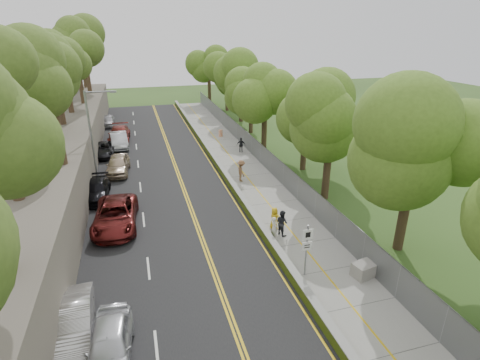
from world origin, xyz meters
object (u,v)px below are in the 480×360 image
(person_far, at_px, (241,145))
(signpost, at_px, (307,245))
(concrete_block, at_px, (364,270))
(car_0, at_px, (110,345))
(streetlight, at_px, (93,131))
(car_1, at_px, (72,323))
(car_2, at_px, (115,215))
(painter_0, at_px, (274,218))
(construction_barrel, at_px, (221,133))

(person_far, bearing_deg, signpost, 104.17)
(person_far, bearing_deg, concrete_block, 112.08)
(car_0, bearing_deg, streetlight, 97.30)
(car_0, relative_size, car_1, 0.93)
(car_1, bearing_deg, signpost, 3.33)
(streetlight, height_order, car_2, streetlight)
(person_far, bearing_deg, car_0, 83.95)
(streetlight, xyz_separation_m, painter_0, (11.68, -11.81, -3.80))
(construction_barrel, xyz_separation_m, car_1, (-13.60, -29.77, 0.36))
(signpost, bearing_deg, streetlight, 124.08)
(car_0, height_order, car_2, car_2)
(construction_barrel, xyz_separation_m, person_far, (0.71, -6.68, 0.40))
(streetlight, relative_size, car_2, 1.33)
(car_1, relative_size, painter_0, 3.01)
(concrete_block, distance_m, car_1, 14.70)
(streetlight, bearing_deg, concrete_block, -51.05)
(signpost, xyz_separation_m, car_0, (-10.05, -2.97, -1.17))
(streetlight, xyz_separation_m, construction_barrel, (13.46, 11.44, -4.18))
(streetlight, distance_m, painter_0, 17.04)
(construction_barrel, bearing_deg, car_1, -114.55)
(car_0, xyz_separation_m, car_1, (-1.60, 1.66, 0.03))
(painter_0, bearing_deg, streetlight, 30.90)
(construction_barrel, distance_m, car_2, 23.27)
(streetlight, height_order, signpost, streetlight)
(concrete_block, xyz_separation_m, painter_0, (-2.87, 6.19, 0.39))
(streetlight, height_order, painter_0, streetlight)
(concrete_block, bearing_deg, car_2, 144.01)
(car_2, bearing_deg, painter_0, -14.22)
(painter_0, distance_m, person_far, 16.76)
(streetlight, bearing_deg, car_1, -90.43)
(concrete_block, height_order, car_2, car_2)
(concrete_block, relative_size, car_2, 0.20)
(car_1, xyz_separation_m, car_2, (1.60, 9.83, 0.05))
(concrete_block, relative_size, person_far, 0.73)
(construction_barrel, bearing_deg, car_0, -110.90)
(signpost, xyz_separation_m, painter_0, (0.17, 5.20, -1.13))
(concrete_block, bearing_deg, signpost, 162.04)
(signpost, bearing_deg, concrete_block, -17.96)
(streetlight, bearing_deg, signpost, -55.92)
(signpost, distance_m, car_2, 13.22)
(signpost, relative_size, painter_0, 1.97)
(car_2, bearing_deg, car_1, -95.48)
(car_0, height_order, painter_0, painter_0)
(streetlight, bearing_deg, car_0, -85.82)
(construction_barrel, relative_size, concrete_block, 0.70)
(construction_barrel, xyz_separation_m, painter_0, (-1.78, -23.25, 0.37))
(streetlight, relative_size, concrete_block, 6.77)
(car_1, relative_size, person_far, 2.92)
(signpost, distance_m, car_0, 10.55)
(signpost, xyz_separation_m, car_1, (-11.65, -1.31, -1.14))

